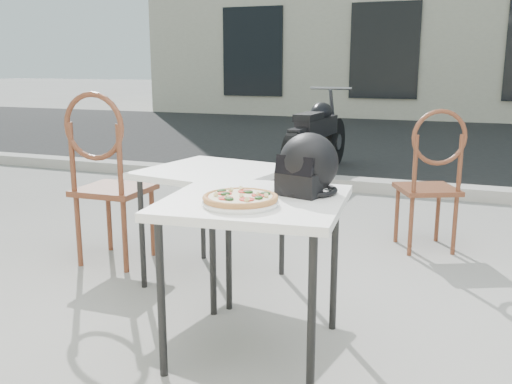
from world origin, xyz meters
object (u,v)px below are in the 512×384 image
(cafe_chair_main, at_px, (432,173))
(cafe_table_main, at_px, (255,212))
(helmet, at_px, (308,167))
(cafe_chair_side, at_px, (106,170))
(pizza, at_px, (240,198))
(cafe_table_side, at_px, (213,179))
(plate, at_px, (240,203))
(motorcycle, at_px, (317,137))

(cafe_chair_main, bearing_deg, cafe_table_main, 45.72)
(helmet, bearing_deg, cafe_chair_side, 174.24)
(cafe_table_main, distance_m, pizza, 0.18)
(cafe_table_side, bearing_deg, cafe_chair_side, 178.62)
(plate, xyz_separation_m, pizza, (0.00, 0.00, 0.02))
(cafe_chair_main, xyz_separation_m, motorcycle, (-1.49, 2.54, -0.11))
(pizza, height_order, helmet, helmet)
(plate, relative_size, motorcycle, 0.19)
(cafe_table_main, distance_m, plate, 0.17)
(plate, height_order, motorcycle, motorcycle)
(cafe_table_main, relative_size, motorcycle, 0.41)
(cafe_table_main, height_order, cafe_table_side, cafe_table_main)
(cafe_table_main, relative_size, cafe_chair_main, 0.83)
(cafe_table_main, height_order, helmet, helmet)
(cafe_table_main, relative_size, helmet, 2.48)
(helmet, bearing_deg, pizza, -106.22)
(cafe_chair_main, bearing_deg, motorcycle, -84.43)
(plate, distance_m, helmet, 0.39)
(cafe_chair_main, relative_size, cafe_chair_side, 0.89)
(motorcycle, bearing_deg, plate, -75.70)
(motorcycle, bearing_deg, cafe_table_main, -75.25)
(cafe_table_main, bearing_deg, pizza, -92.56)
(cafe_chair_main, bearing_deg, cafe_chair_side, 3.16)
(pizza, relative_size, cafe_chair_main, 0.37)
(helmet, relative_size, cafe_chair_main, 0.33)
(cafe_table_main, xyz_separation_m, cafe_table_side, (-0.54, 0.72, -0.03))
(plate, bearing_deg, cafe_table_side, 121.53)
(helmet, xyz_separation_m, motorcycle, (-1.06, 4.14, -0.40))
(motorcycle, bearing_deg, cafe_chair_main, -56.17)
(plate, bearing_deg, pizza, 85.61)
(cafe_table_main, height_order, pizza, pizza)
(pizza, distance_m, cafe_chair_main, 2.03)
(helmet, distance_m, cafe_table_side, 0.94)
(plate, relative_size, cafe_chair_main, 0.39)
(plate, bearing_deg, cafe_table_main, 87.44)
(cafe_table_side, bearing_deg, helmet, -37.19)
(plate, relative_size, pizza, 1.05)
(helmet, distance_m, motorcycle, 4.29)
(cafe_table_main, xyz_separation_m, motorcycle, (-0.87, 4.31, -0.21))
(cafe_chair_main, distance_m, motorcycle, 2.94)
(cafe_chair_side, relative_size, motorcycle, 0.56)
(cafe_chair_side, bearing_deg, plate, 144.12)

